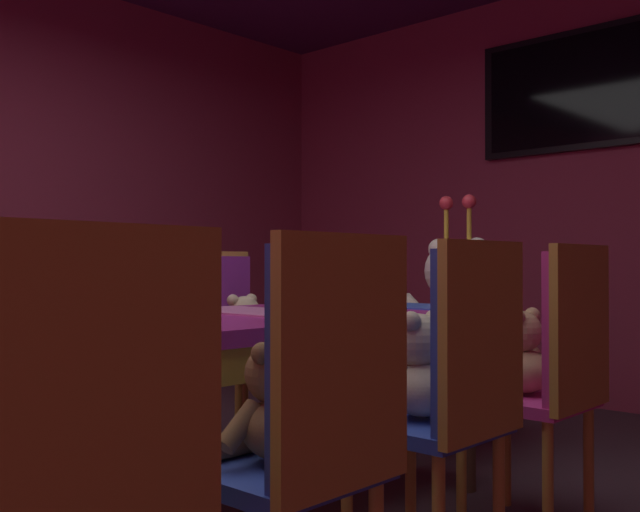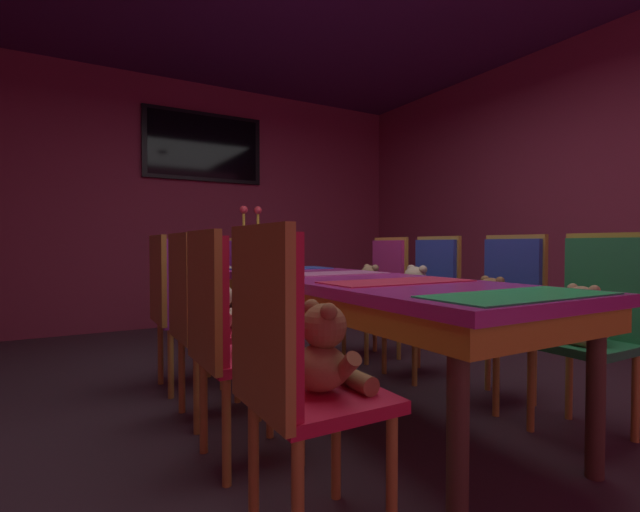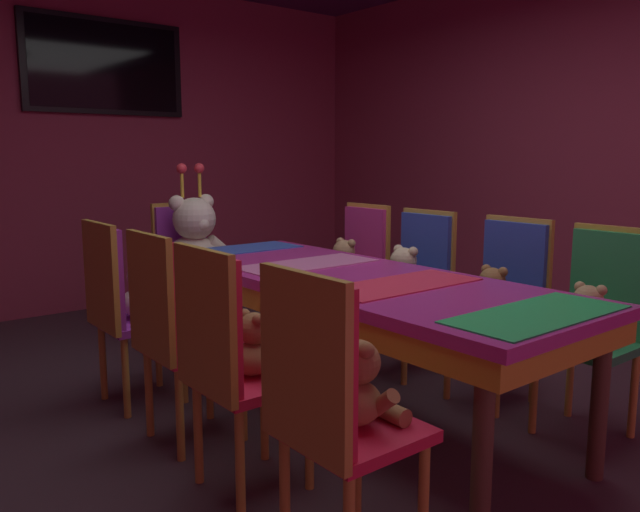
% 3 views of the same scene
% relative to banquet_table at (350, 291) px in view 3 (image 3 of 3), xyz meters
% --- Properties ---
extents(ground_plane, '(7.90, 7.90, 0.00)m').
position_rel_banquet_table_xyz_m(ground_plane, '(0.00, -0.00, -0.65)').
color(ground_plane, '#3F2D38').
extents(wall_back, '(5.20, 0.12, 2.80)m').
position_rel_banquet_table_xyz_m(wall_back, '(0.00, 3.20, 0.75)').
color(wall_back, '#99334C').
rests_on(wall_back, ground_plane).
extents(wall_right, '(0.12, 6.40, 2.80)m').
position_rel_banquet_table_xyz_m(wall_right, '(2.60, -0.00, 0.75)').
color(wall_right, '#99334C').
rests_on(wall_right, ground_plane).
extents(banquet_table, '(0.90, 2.44, 0.75)m').
position_rel_banquet_table_xyz_m(banquet_table, '(0.00, 0.00, 0.00)').
color(banquet_table, '#B22D8C').
rests_on(banquet_table, ground_plane).
extents(chair_left_0, '(0.42, 0.41, 0.98)m').
position_rel_banquet_table_xyz_m(chair_left_0, '(-0.87, -0.87, -0.06)').
color(chair_left_0, red).
rests_on(chair_left_0, ground_plane).
extents(teddy_left_0, '(0.24, 0.31, 0.29)m').
position_rel_banquet_table_xyz_m(teddy_left_0, '(-0.73, -0.87, -0.07)').
color(teddy_left_0, olive).
rests_on(teddy_left_0, chair_left_0).
extents(chair_left_1, '(0.42, 0.41, 0.98)m').
position_rel_banquet_table_xyz_m(chair_left_1, '(-0.87, -0.27, -0.06)').
color(chair_left_1, red).
rests_on(chair_left_1, ground_plane).
extents(teddy_left_1, '(0.21, 0.28, 0.26)m').
position_rel_banquet_table_xyz_m(teddy_left_1, '(-0.73, -0.27, -0.08)').
color(teddy_left_1, olive).
rests_on(teddy_left_1, chair_left_1).
extents(chair_left_2, '(0.42, 0.41, 0.98)m').
position_rel_banquet_table_xyz_m(chair_left_2, '(-0.84, 0.27, -0.06)').
color(chair_left_2, red).
rests_on(chair_left_2, ground_plane).
extents(teddy_left_2, '(0.22, 0.28, 0.26)m').
position_rel_banquet_table_xyz_m(teddy_left_2, '(-0.70, 0.27, -0.08)').
color(teddy_left_2, beige).
rests_on(teddy_left_2, chair_left_2).
extents(chair_left_3, '(0.42, 0.41, 0.98)m').
position_rel_banquet_table_xyz_m(chair_left_3, '(-0.85, 0.86, -0.06)').
color(chair_left_3, purple).
rests_on(chair_left_3, ground_plane).
extents(teddy_left_3, '(0.26, 0.33, 0.32)m').
position_rel_banquet_table_xyz_m(teddy_left_3, '(-0.70, 0.86, -0.06)').
color(teddy_left_3, beige).
rests_on(teddy_left_3, chair_left_3).
extents(chair_right_0, '(0.42, 0.41, 0.98)m').
position_rel_banquet_table_xyz_m(chair_right_0, '(0.85, -0.85, -0.06)').
color(chair_right_0, '#268C4C').
rests_on(chair_right_0, ground_plane).
extents(teddy_right_0, '(0.23, 0.29, 0.28)m').
position_rel_banquet_table_xyz_m(teddy_right_0, '(0.70, -0.85, -0.08)').
color(teddy_right_0, tan).
rests_on(teddy_right_0, chair_right_0).
extents(chair_right_1, '(0.42, 0.41, 0.98)m').
position_rel_banquet_table_xyz_m(chair_right_1, '(0.86, -0.31, -0.06)').
color(chair_right_1, '#2D47B2').
rests_on(chair_right_1, ground_plane).
extents(teddy_right_1, '(0.23, 0.30, 0.28)m').
position_rel_banquet_table_xyz_m(teddy_right_1, '(0.72, -0.31, -0.07)').
color(teddy_right_1, olive).
rests_on(teddy_right_1, chair_right_1).
extents(chair_right_2, '(0.42, 0.41, 0.98)m').
position_rel_banquet_table_xyz_m(chair_right_2, '(0.84, 0.31, -0.06)').
color(chair_right_2, '#2D47B2').
rests_on(chair_right_2, ground_plane).
extents(teddy_right_2, '(0.26, 0.34, 0.32)m').
position_rel_banquet_table_xyz_m(teddy_right_2, '(0.69, 0.31, -0.06)').
color(teddy_right_2, beige).
rests_on(teddy_right_2, chair_right_2).
extents(chair_right_3, '(0.42, 0.41, 0.98)m').
position_rel_banquet_table_xyz_m(chair_right_3, '(0.87, 0.89, -0.06)').
color(chair_right_3, '#CC338C').
rests_on(chair_right_3, ground_plane).
extents(teddy_right_3, '(0.25, 0.32, 0.30)m').
position_rel_banquet_table_xyz_m(teddy_right_3, '(0.72, 0.89, -0.07)').
color(teddy_right_3, tan).
rests_on(teddy_right_3, chair_right_3).
extents(throne_chair, '(0.41, 0.42, 0.98)m').
position_rel_banquet_table_xyz_m(throne_chair, '(0.00, 1.77, -0.06)').
color(throne_chair, purple).
rests_on(throne_chair, ground_plane).
extents(king_teddy_bear, '(0.63, 0.48, 0.80)m').
position_rel_banquet_table_xyz_m(king_teddy_bear, '(0.00, 1.60, 0.06)').
color(king_teddy_bear, silver).
rests_on(king_teddy_bear, throne_chair).
extents(wall_tv, '(1.35, 0.06, 0.79)m').
position_rel_banquet_table_xyz_m(wall_tv, '(0.00, 3.11, 1.40)').
color(wall_tv, black).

